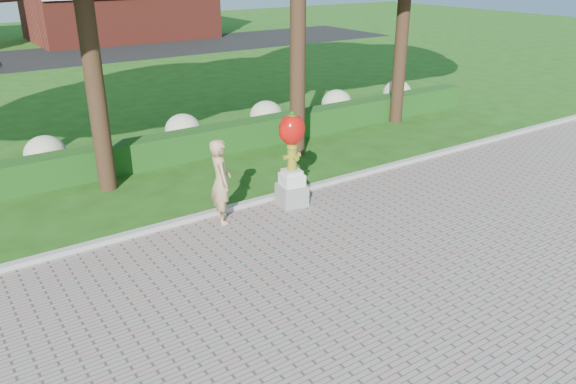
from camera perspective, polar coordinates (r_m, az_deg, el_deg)
name	(u,v)px	position (r m, az deg, el deg)	size (l,w,h in m)	color
ground	(312,265)	(10.80, 2.50, -7.40)	(100.00, 100.00, 0.00)	#204912
curb	(235,208)	(13.02, -5.38, -1.59)	(40.00, 0.18, 0.15)	#ADADA5
lawn_hedge	(166,149)	(16.31, -12.31, 4.28)	(24.00, 0.70, 0.80)	#1F4B15
hydrangea_row	(170,132)	(17.35, -11.90, 5.95)	(20.10, 1.10, 0.99)	#C1C193
street	(21,60)	(36.31, -25.47, 12.04)	(50.00, 8.00, 0.02)	black
hydrant_sculpture	(292,156)	(12.80, 0.41, 3.63)	(0.69, 0.69, 2.24)	gray
woman	(221,181)	(12.11, -6.85, 1.07)	(0.69, 0.45, 1.88)	tan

